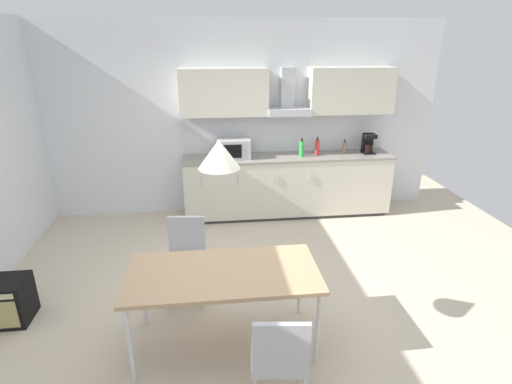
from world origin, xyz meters
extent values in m
cube|color=beige|center=(0.00, 0.00, -0.01)|extent=(8.06, 7.49, 0.02)
cube|color=silver|center=(0.00, 2.55, 1.43)|extent=(6.45, 0.10, 2.87)
cube|color=#333333|center=(0.88, 2.20, 0.03)|extent=(3.00, 0.54, 0.05)
cube|color=beige|center=(0.88, 2.20, 0.48)|extent=(3.12, 0.58, 0.86)
cube|color=gray|center=(0.88, 2.20, 0.92)|extent=(3.14, 0.60, 0.03)
cube|color=silver|center=(-0.42, 1.90, 0.69)|extent=(0.01, 0.01, 0.14)
cube|color=silver|center=(0.10, 1.90, 0.69)|extent=(0.01, 0.01, 0.14)
cube|color=silver|center=(0.62, 1.90, 0.69)|extent=(0.01, 0.01, 0.14)
cube|color=silver|center=(1.14, 1.90, 0.69)|extent=(0.01, 0.01, 0.14)
cube|color=silver|center=(0.88, 2.48, 1.22)|extent=(3.12, 0.02, 0.56)
cube|color=beige|center=(-0.06, 2.33, 1.87)|extent=(1.25, 0.34, 0.66)
cube|color=beige|center=(1.81, 2.33, 1.87)|extent=(1.25, 0.34, 0.66)
cube|color=#B7BABF|center=(0.88, 2.31, 1.59)|extent=(0.61, 0.40, 0.10)
cube|color=#B7BABF|center=(0.88, 2.42, 1.89)|extent=(0.20, 0.16, 0.61)
cube|color=#ADADB2|center=(0.06, 2.20, 1.08)|extent=(0.48, 0.34, 0.28)
cube|color=black|center=(0.02, 2.03, 1.08)|extent=(0.29, 0.01, 0.20)
cube|color=black|center=(2.12, 2.20, 0.95)|extent=(0.18, 0.18, 0.02)
cylinder|color=black|center=(2.12, 2.19, 1.02)|extent=(0.12, 0.12, 0.12)
cube|color=black|center=(2.12, 2.26, 1.09)|extent=(0.16, 0.08, 0.30)
cube|color=black|center=(2.12, 2.19, 1.21)|extent=(0.18, 0.16, 0.06)
cylinder|color=green|center=(1.06, 2.15, 1.05)|extent=(0.07, 0.07, 0.23)
cylinder|color=black|center=(1.06, 2.15, 1.19)|extent=(0.03, 0.03, 0.05)
cylinder|color=brown|center=(1.75, 2.22, 1.03)|extent=(0.06, 0.06, 0.18)
cylinder|color=black|center=(1.75, 2.22, 1.13)|extent=(0.02, 0.02, 0.04)
cylinder|color=red|center=(1.33, 2.24, 1.05)|extent=(0.07, 0.07, 0.21)
cylinder|color=black|center=(1.33, 2.24, 1.18)|extent=(0.03, 0.03, 0.05)
cube|color=tan|center=(-0.22, -0.58, 0.72)|extent=(1.62, 0.79, 0.04)
cylinder|color=silver|center=(-0.97, -0.91, 0.35)|extent=(0.04, 0.04, 0.70)
cylinder|color=silver|center=(0.53, -0.91, 0.35)|extent=(0.04, 0.04, 0.70)
cylinder|color=silver|center=(-0.97, -0.24, 0.35)|extent=(0.04, 0.04, 0.70)
cylinder|color=silver|center=(0.53, -0.24, 0.35)|extent=(0.04, 0.04, 0.70)
cube|color=#B2B2B7|center=(0.15, -1.27, 0.45)|extent=(0.44, 0.44, 0.04)
cube|color=#B2B2B7|center=(0.13, -1.45, 0.67)|extent=(0.38, 0.08, 0.40)
cylinder|color=silver|center=(0.00, -1.09, 0.21)|extent=(0.02, 0.02, 0.43)
cylinder|color=silver|center=(0.33, -1.13, 0.21)|extent=(0.02, 0.02, 0.43)
cube|color=#B2B2B7|center=(-0.58, 0.12, 0.45)|extent=(0.44, 0.44, 0.04)
cube|color=#B2B2B7|center=(-0.56, 0.30, 0.67)|extent=(0.38, 0.08, 0.40)
cylinder|color=silver|center=(-0.43, -0.07, 0.21)|extent=(0.02, 0.02, 0.43)
cylinder|color=silver|center=(-0.77, -0.04, 0.21)|extent=(0.02, 0.02, 0.43)
cylinder|color=silver|center=(-0.40, 0.27, 0.21)|extent=(0.02, 0.02, 0.43)
cylinder|color=silver|center=(-0.73, 0.30, 0.21)|extent=(0.02, 0.02, 0.43)
cube|color=black|center=(-2.34, -0.03, 0.22)|extent=(0.52, 0.36, 0.44)
cone|color=silver|center=(-0.22, -0.58, 1.76)|extent=(0.32, 0.32, 0.22)
camera|label=1|loc=(-0.28, -3.49, 2.55)|focal=28.00mm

